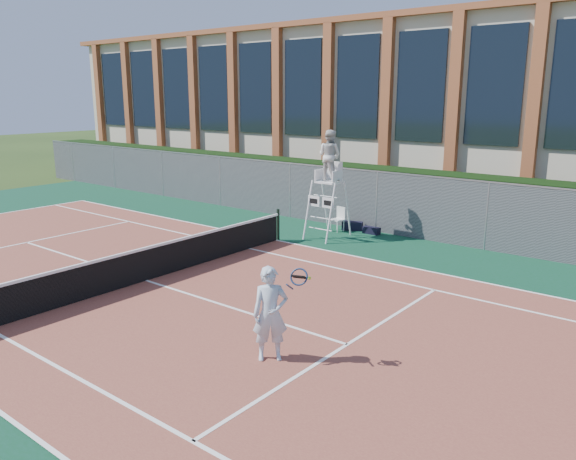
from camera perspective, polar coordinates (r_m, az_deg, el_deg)
The scene contains 12 objects.
ground at distance 15.63m, azimuth -14.23°, elevation -5.09°, with size 120.00×120.00×0.00m, color #233814.
apron at distance 16.21m, azimuth -11.43°, elevation -4.24°, with size 36.00×20.00×0.01m, color #0E3D21.
tennis_court at distance 15.62m, azimuth -14.23°, elevation -5.02°, with size 23.77×10.97×0.02m, color brown.
tennis_net at distance 15.47m, azimuth -14.34°, elevation -3.21°, with size 0.10×11.30×1.10m.
fence at distance 21.63m, azimuth 4.39°, elevation 3.45°, with size 40.00×0.06×2.20m, color #595E60, non-canonical shape.
hedge at distance 22.62m, azimuth 6.10°, elevation 3.86°, with size 40.00×1.40×2.20m, color black.
building at distance 29.33m, azimuth 14.81°, elevation 11.69°, with size 45.00×10.60×8.22m.
umpire_chair at distance 19.35m, azimuth 4.23°, elevation 7.25°, with size 1.06×1.63×3.79m.
plastic_chair at distance 20.64m, azimuth 5.22°, elevation 1.33°, with size 0.48×0.48×0.89m.
sports_bag_near at distance 20.88m, azimuth 6.55°, elevation 0.42°, with size 0.75×0.30×0.32m, color black.
sports_bag_far at distance 20.42m, azimuth 8.48°, elevation -0.04°, with size 0.62×0.27×0.25m, color black.
tennis_player at distance 10.52m, azimuth -1.79°, elevation -8.49°, with size 1.06×0.84×1.81m.
Camera 1 is at (11.92, -8.85, 4.89)m, focal length 35.00 mm.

